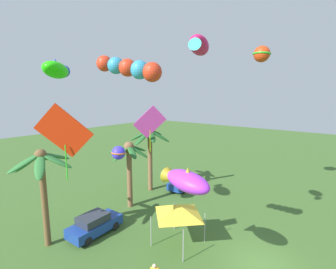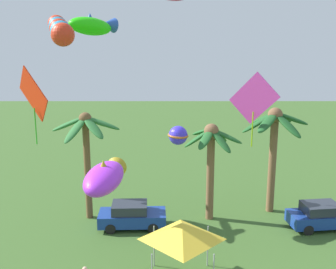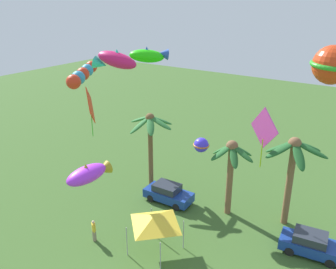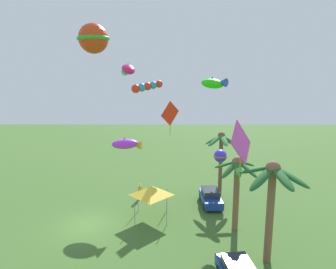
{
  "view_description": "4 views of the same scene",
  "coord_description": "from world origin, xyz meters",
  "views": [
    {
      "loc": [
        -13.66,
        -3.62,
        10.07
      ],
      "look_at": [
        -0.88,
        6.34,
        7.38
      ],
      "focal_mm": 26.17,
      "sensor_mm": 36.0,
      "label": 1
    },
    {
      "loc": [
        -1.85,
        -11.6,
        10.89
      ],
      "look_at": [
        -1.8,
        6.86,
        6.52
      ],
      "focal_mm": 43.92,
      "sensor_mm": 36.0,
      "label": 2
    },
    {
      "loc": [
        10.02,
        -9.95,
        15.55
      ],
      "look_at": [
        -1.49,
        7.01,
        7.55
      ],
      "focal_mm": 38.04,
      "sensor_mm": 36.0,
      "label": 3
    },
    {
      "loc": [
        20.84,
        6.67,
        11.22
      ],
      "look_at": [
        -0.99,
        6.6,
        7.37
      ],
      "focal_mm": 29.29,
      "sensor_mm": 36.0,
      "label": 4
    }
  ],
  "objects": [
    {
      "name": "kite_diamond_7",
      "position": [
        -7.93,
        6.81,
        8.36
      ],
      "size": [
        1.85,
        1.91,
        3.62
      ],
      "color": "red"
    },
    {
      "name": "palm_tree_2",
      "position": [
        -6.7,
        12.07,
        5.11
      ],
      "size": [
        4.1,
        3.56,
        6.63
      ],
      "color": "brown",
      "rests_on": "ground"
    },
    {
      "name": "palm_tree_1",
      "position": [
        0.72,
        11.91,
        4.41
      ],
      "size": [
        3.55,
        3.52,
        5.98
      ],
      "color": "brown",
      "rests_on": "ground"
    },
    {
      "name": "kite_diamond_1",
      "position": [
        3.02,
        11.48,
        7.47
      ],
      "size": [
        2.51,
        1.98,
        4.36
      ],
      "color": "#DD40B8"
    },
    {
      "name": "kite_ball_5",
      "position": [
        -1.28,
        10.97,
        5.5
      ],
      "size": [
        1.55,
        1.55,
        1.08
      ],
      "color": "#3F31F0"
    },
    {
      "name": "kite_tube_6",
      "position": [
        -5.95,
        4.46,
        11.18
      ],
      "size": [
        1.55,
        2.98,
        1.22
      ],
      "color": "red"
    },
    {
      "name": "kite_ball_4",
      "position": [
        7.84,
        3.23,
        13.36
      ],
      "size": [
        1.92,
        1.92,
        1.34
      ],
      "color": "red"
    },
    {
      "name": "kite_fish_2",
      "position": [
        -2.18,
        3.3,
        12.56
      ],
      "size": [
        2.51,
        1.71,
        1.23
      ],
      "color": "#D2195B"
    },
    {
      "name": "palm_tree_0",
      "position": [
        4.72,
        13.07,
        5.13
      ],
      "size": [
        4.31,
        3.91,
        6.75
      ],
      "color": "brown",
      "rests_on": "ground"
    },
    {
      "name": "kite_fish_0",
      "position": [
        -4.15,
        2.73,
        5.91
      ],
      "size": [
        1.74,
        3.06,
        1.25
      ],
      "color": "#B432F1"
    },
    {
      "name": "spectator_0",
      "position": [
        -5.32,
        3.75,
        0.81
      ],
      "size": [
        0.45,
        0.41,
        1.59
      ],
      "color": "gray",
      "rests_on": "ground"
    },
    {
      "name": "parked_car_1",
      "position": [
        -3.98,
        10.68,
        0.75
      ],
      "size": [
        3.96,
        1.86,
        1.51
      ],
      "color": "navy",
      "rests_on": "ground"
    },
    {
      "name": "parked_car_0",
      "position": [
        7.14,
        10.62,
        0.75
      ],
      "size": [
        4.08,
        2.16,
        1.51
      ],
      "color": "navy",
      "rests_on": "ground"
    },
    {
      "name": "festival_tent",
      "position": [
        -1.23,
        5.19,
        2.47
      ],
      "size": [
        2.86,
        2.86,
        2.85
      ],
      "color": "#9E9EA3",
      "rests_on": "ground"
    },
    {
      "name": "kite_fish_3",
      "position": [
        -5.84,
        10.97,
        11.5
      ],
      "size": [
        2.83,
        2.78,
        1.27
      ],
      "color": "#22DF0D"
    }
  ]
}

